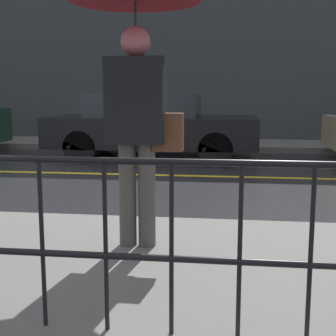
# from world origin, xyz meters

# --- Properties ---
(ground_plane) EXTENTS (80.00, 80.00, 0.00)m
(ground_plane) POSITION_xyz_m (0.00, 0.00, 0.00)
(ground_plane) COLOR #262628
(sidewalk_far) EXTENTS (28.00, 2.02, 0.14)m
(sidewalk_far) POSITION_xyz_m (0.00, 4.24, 0.07)
(sidewalk_far) COLOR slate
(sidewalk_far) RESTS_ON ground_plane
(lane_marking) EXTENTS (25.20, 0.12, 0.01)m
(lane_marking) POSITION_xyz_m (0.00, 0.00, 0.00)
(lane_marking) COLOR gold
(lane_marking) RESTS_ON ground_plane
(building_storefront) EXTENTS (28.00, 0.30, 6.16)m
(building_storefront) POSITION_xyz_m (0.00, 5.40, 3.08)
(building_storefront) COLOR #383D42
(building_storefront) RESTS_ON ground_plane
(pedestrian) EXTENTS (1.01, 1.01, 2.16)m
(pedestrian) POSITION_xyz_m (1.61, -4.14, 1.80)
(pedestrian) COLOR #4C4742
(pedestrian) RESTS_ON sidewalk_near
(car_black) EXTENTS (4.31, 1.95, 1.36)m
(car_black) POSITION_xyz_m (0.71, 2.00, 0.71)
(car_black) COLOR black
(car_black) RESTS_ON ground_plane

